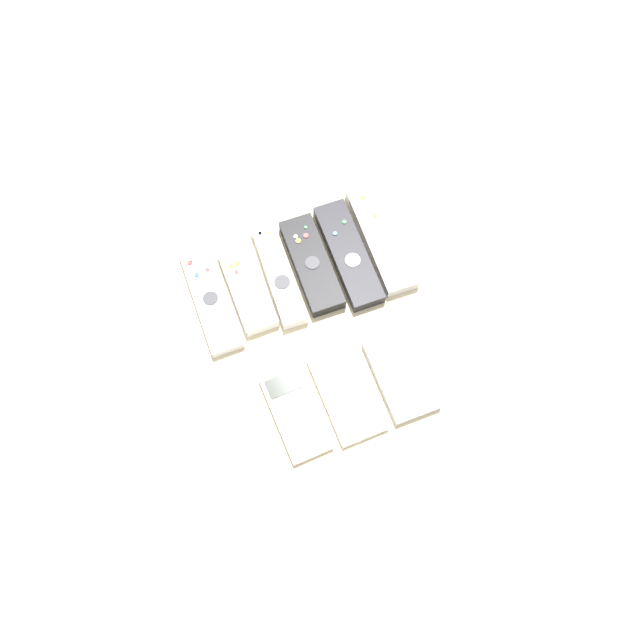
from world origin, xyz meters
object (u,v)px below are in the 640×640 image
object	(u,v)px
remote_2	(279,274)
calculator_1	(347,395)
remote_4	(348,254)
remote_3	(312,264)
remote_1	(248,288)
remote_5	(381,238)
calculator_0	(295,414)
remote_0	(211,299)
calculator_2	(401,376)

from	to	relation	value
remote_2	calculator_1	bearing A→B (deg)	-80.20
remote_4	remote_3	bearing A→B (deg)	177.43
remote_1	remote_3	world-z (taller)	remote_3
remote_3	remote_4	distance (m)	0.07
remote_5	remote_1	bearing A→B (deg)	-176.39
remote_1	calculator_1	size ratio (longest dim) A/B	1.06
remote_1	calculator_0	world-z (taller)	remote_1
remote_0	remote_1	distance (m)	0.07
remote_0	calculator_1	bearing A→B (deg)	-56.75
remote_0	remote_2	size ratio (longest dim) A/B	1.02
calculator_1	calculator_2	size ratio (longest dim) A/B	1.06
remote_2	calculator_0	xyz separation A→B (m)	(-0.06, -0.24, -0.01)
remote_1	calculator_2	size ratio (longest dim) A/B	1.12
remote_0	remote_5	xyz separation A→B (m)	(0.32, 0.00, 0.00)
remote_0	remote_4	distance (m)	0.25
remote_5	calculator_1	xyz separation A→B (m)	(-0.16, -0.24, -0.00)
remote_0	remote_2	world-z (taller)	remote_2
remote_5	calculator_2	size ratio (longest dim) A/B	1.49
remote_0	remote_3	world-z (taller)	remote_3
remote_1	remote_4	world-z (taller)	remote_4
remote_5	calculator_0	world-z (taller)	remote_5
remote_0	remote_3	size ratio (longest dim) A/B	1.09
remote_0	remote_2	bearing A→B (deg)	0.66
calculator_1	remote_3	bearing A→B (deg)	82.03
remote_3	remote_5	bearing A→B (deg)	3.45
remote_0	calculator_1	distance (m)	0.28
remote_1	remote_4	size ratio (longest dim) A/B	0.79
remote_3	calculator_2	bearing A→B (deg)	-73.43
remote_1	remote_5	bearing A→B (deg)	1.25
remote_5	remote_4	bearing A→B (deg)	-170.12
remote_3	calculator_0	xyz separation A→B (m)	(-0.12, -0.24, -0.01)
calculator_0	remote_1	bearing A→B (deg)	88.12
remote_3	remote_5	world-z (taller)	remote_3
remote_3	remote_0	bearing A→B (deg)	-179.26
remote_2	remote_5	xyz separation A→B (m)	(0.19, 0.00, -0.00)
remote_1	calculator_2	bearing A→B (deg)	-52.54
remote_4	remote_5	world-z (taller)	remote_4
remote_5	calculator_2	distance (m)	0.25
remote_2	remote_1	bearing A→B (deg)	-172.53
remote_2	remote_3	world-z (taller)	remote_3
remote_1	calculator_0	size ratio (longest dim) A/B	1.08
remote_0	calculator_2	xyz separation A→B (m)	(0.25, -0.24, -0.00)
remote_1	remote_5	size ratio (longest dim) A/B	0.75
remote_0	remote_1	world-z (taller)	remote_1
remote_3	remote_1	bearing A→B (deg)	-177.53
remote_1	remote_0	bearing A→B (deg)	175.85
remote_4	remote_5	distance (m)	0.07
calculator_0	calculator_1	xyz separation A→B (m)	(0.09, -0.00, 0.00)
remote_5	calculator_1	world-z (taller)	remote_5
remote_0	remote_3	distance (m)	0.18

